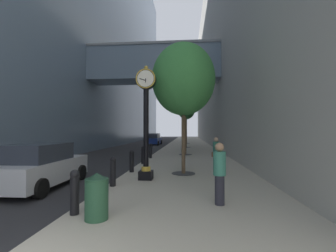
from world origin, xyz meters
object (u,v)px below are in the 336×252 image
(bollard_third, at_px, (132,161))
(bollard_fifth, at_px, (150,151))
(street_tree_far, at_px, (186,109))
(street_clock, at_px, (146,117))
(car_blue_far, at_px, (154,139))
(bollard_second, at_px, (113,171))
(street_tree_mid_near, at_px, (185,105))
(bollard_nearest, at_px, (75,191))
(pedestrian_walking, at_px, (216,152))
(pedestrian_by_clock, at_px, (220,172))
(street_tree_near, at_px, (183,79))
(street_tree_mid_far, at_px, (186,108))
(bollard_fourth, at_px, (143,155))
(trash_bin, at_px, (97,195))
(car_silver_near, at_px, (40,166))
(car_white_mid, at_px, (154,138))

(bollard_third, xyz_separation_m, bollard_fifth, (0.00, 5.65, 0.00))
(street_tree_far, bearing_deg, bollard_fifth, -97.23)
(street_clock, distance_m, car_blue_far, 25.71)
(bollard_second, relative_size, street_tree_mid_near, 0.20)
(bollard_third, relative_size, bollard_fifth, 1.00)
(bollard_third, bearing_deg, bollard_nearest, -90.00)
(street_clock, bearing_deg, pedestrian_walking, 43.55)
(street_tree_far, height_order, pedestrian_walking, street_tree_far)
(street_tree_mid_near, relative_size, pedestrian_by_clock, 3.15)
(bollard_nearest, height_order, street_tree_near, street_tree_near)
(bollard_nearest, relative_size, street_tree_mid_far, 0.18)
(bollard_fourth, xyz_separation_m, car_blue_far, (-2.48, 20.99, 0.11))
(street_clock, height_order, bollard_fourth, street_clock)
(bollard_nearest, distance_m, street_tree_near, 7.15)
(street_tree_mid_far, relative_size, car_blue_far, 1.33)
(street_clock, relative_size, street_tree_mid_near, 0.89)
(street_tree_near, height_order, car_blue_far, street_tree_near)
(bollard_fourth, xyz_separation_m, bollard_fifth, (0.00, 2.83, 0.00))
(street_tree_near, relative_size, trash_bin, 5.85)
(bollard_fourth, distance_m, bollard_fifth, 2.83)
(bollard_third, height_order, trash_bin, bollard_third)
(pedestrian_by_clock, bearing_deg, car_silver_near, 163.48)
(bollard_fifth, relative_size, street_tree_near, 0.17)
(street_tree_mid_far, distance_m, car_blue_far, 9.44)
(bollard_nearest, height_order, car_blue_far, car_blue_far)
(trash_bin, height_order, car_blue_far, car_blue_far)
(bollard_nearest, relative_size, street_tree_far, 0.15)
(bollard_nearest, distance_m, street_tree_far, 31.55)
(pedestrian_by_clock, relative_size, car_silver_near, 0.40)
(trash_bin, bearing_deg, bollard_second, 101.91)
(street_tree_far, distance_m, trash_bin, 31.76)
(bollard_second, bearing_deg, bollard_third, 90.00)
(street_tree_mid_near, relative_size, car_silver_near, 1.27)
(bollard_third, relative_size, pedestrian_walking, 0.64)
(bollard_nearest, xyz_separation_m, car_white_mid, (-3.16, 35.13, 0.13))
(bollard_third, xyz_separation_m, car_blue_far, (-2.48, 23.82, 0.11))
(bollard_fourth, xyz_separation_m, trash_bin, (0.65, -8.73, -0.02))
(bollard_fifth, height_order, street_tree_near, street_tree_near)
(street_tree_near, distance_m, car_silver_near, 7.02)
(street_tree_mid_far, distance_m, trash_bin, 23.25)
(bollard_third, relative_size, pedestrian_by_clock, 0.64)
(bollard_fourth, bearing_deg, car_silver_near, -117.24)
(trash_bin, bearing_deg, street_clock, 85.53)
(street_tree_far, height_order, car_blue_far, street_tree_far)
(car_silver_near, bearing_deg, bollard_nearest, -45.81)
(street_tree_near, bearing_deg, pedestrian_walking, 44.26)
(bollard_fifth, xyz_separation_m, street_tree_far, (2.51, 19.77, 4.84))
(pedestrian_walking, distance_m, car_blue_far, 23.32)
(car_blue_far, bearing_deg, street_tree_near, -78.27)
(trash_bin, bearing_deg, street_tree_near, 72.01)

